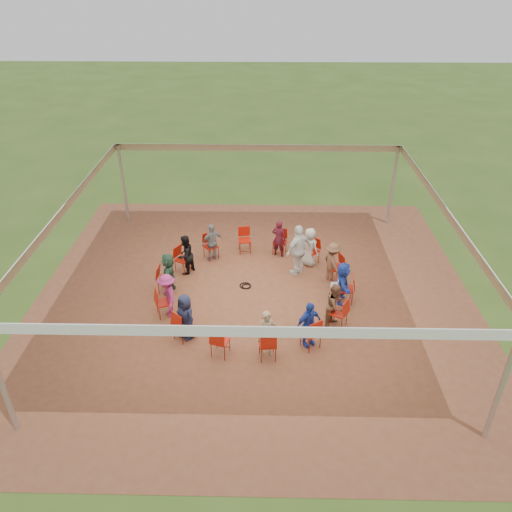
{
  "coord_description": "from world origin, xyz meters",
  "views": [
    {
      "loc": [
        0.3,
        -12.23,
        8.7
      ],
      "look_at": [
        0.04,
        0.3,
        1.24
      ],
      "focal_mm": 35.0,
      "sensor_mm": 36.0,
      "label": 1
    }
  ],
  "objects_px": {
    "chair_2": "(311,251)",
    "chair_7": "(165,279)",
    "chair_6": "(183,260)",
    "chair_8": "(164,302)",
    "chair_4": "(245,240)",
    "chair_11": "(268,344)",
    "chair_1": "(335,268)",
    "cable_coil": "(246,286)",
    "person_seated_4": "(212,242)",
    "person_seated_11": "(335,305)",
    "chair_0": "(346,289)",
    "person_seated_8": "(186,317)",
    "chair_9": "(183,325)",
    "laptop": "(337,284)",
    "person_seated_3": "(279,238)",
    "person_seated_1": "(332,262)",
    "chair_5": "(211,246)",
    "person_seated_10": "(308,324)",
    "chair_3": "(280,242)",
    "person_seated_2": "(309,247)",
    "person_seated_5": "(185,255)",
    "person_seated_0": "(343,283)",
    "person_seated_7": "(168,295)",
    "standing_person": "(299,250)",
    "chair_10": "(220,341)",
    "person_seated_6": "(169,273)",
    "chair_13": "(339,313)",
    "person_seated_9": "(267,334)",
    "chair_12": "(311,333)"
  },
  "relations": [
    {
      "from": "chair_0",
      "to": "person_seated_11",
      "type": "relative_size",
      "value": 0.68
    },
    {
      "from": "chair_5",
      "to": "chair_4",
      "type": "bearing_deg",
      "value": 167.14
    },
    {
      "from": "person_seated_1",
      "to": "person_seated_8",
      "type": "height_order",
      "value": "same"
    },
    {
      "from": "chair_8",
      "to": "person_seated_3",
      "type": "relative_size",
      "value": 0.68
    },
    {
      "from": "chair_2",
      "to": "chair_7",
      "type": "relative_size",
      "value": 1.0
    },
    {
      "from": "cable_coil",
      "to": "chair_4",
      "type": "bearing_deg",
      "value": 92.99
    },
    {
      "from": "chair_6",
      "to": "person_seated_4",
      "type": "height_order",
      "value": "person_seated_4"
    },
    {
      "from": "chair_4",
      "to": "person_seated_0",
      "type": "height_order",
      "value": "person_seated_0"
    },
    {
      "from": "chair_5",
      "to": "person_seated_1",
      "type": "height_order",
      "value": "person_seated_1"
    },
    {
      "from": "chair_13",
      "to": "person_seated_8",
      "type": "distance_m",
      "value": 4.11
    },
    {
      "from": "person_seated_10",
      "to": "cable_coil",
      "type": "bearing_deg",
      "value": 88.85
    },
    {
      "from": "person_seated_2",
      "to": "laptop",
      "type": "bearing_deg",
      "value": 150.47
    },
    {
      "from": "person_seated_4",
      "to": "cable_coil",
      "type": "relative_size",
      "value": 3.64
    },
    {
      "from": "chair_8",
      "to": "person_seated_0",
      "type": "xyz_separation_m",
      "value": [
        5.06,
        0.77,
        0.21
      ]
    },
    {
      "from": "chair_10",
      "to": "person_seated_6",
      "type": "height_order",
      "value": "person_seated_6"
    },
    {
      "from": "chair_9",
      "to": "laptop",
      "type": "bearing_deg",
      "value": 65.8
    },
    {
      "from": "chair_5",
      "to": "chair_8",
      "type": "distance_m",
      "value": 3.35
    },
    {
      "from": "chair_4",
      "to": "chair_11",
      "type": "height_order",
      "value": "same"
    },
    {
      "from": "chair_11",
      "to": "person_seated_3",
      "type": "xyz_separation_m",
      "value": [
        0.37,
        5.11,
        0.21
      ]
    },
    {
      "from": "cable_coil",
      "to": "chair_5",
      "type": "bearing_deg",
      "value": 125.83
    },
    {
      "from": "person_seated_4",
      "to": "person_seated_11",
      "type": "xyz_separation_m",
      "value": [
        3.66,
        -3.42,
        0.0
      ]
    },
    {
      "from": "chair_0",
      "to": "person_seated_8",
      "type": "height_order",
      "value": "person_seated_8"
    },
    {
      "from": "chair_8",
      "to": "cable_coil",
      "type": "height_order",
      "value": "chair_8"
    },
    {
      "from": "chair_7",
      "to": "person_seated_8",
      "type": "distance_m",
      "value": 2.29
    },
    {
      "from": "chair_0",
      "to": "chair_5",
      "type": "xyz_separation_m",
      "value": [
        -4.18,
        2.43,
        0.0
      ]
    },
    {
      "from": "person_seated_2",
      "to": "person_seated_5",
      "type": "height_order",
      "value": "same"
    },
    {
      "from": "person_seated_7",
      "to": "chair_3",
      "type": "bearing_deg",
      "value": 116.34
    },
    {
      "from": "person_seated_3",
      "to": "chair_0",
      "type": "bearing_deg",
      "value": 143.07
    },
    {
      "from": "chair_3",
      "to": "person_seated_10",
      "type": "relative_size",
      "value": 0.68
    },
    {
      "from": "person_seated_1",
      "to": "chair_7",
      "type": "bearing_deg",
      "value": 76.84
    },
    {
      "from": "chair_12",
      "to": "person_seated_0",
      "type": "relative_size",
      "value": 0.68
    },
    {
      "from": "chair_6",
      "to": "standing_person",
      "type": "relative_size",
      "value": 0.52
    },
    {
      "from": "person_seated_8",
      "to": "person_seated_4",
      "type": "bearing_deg",
      "value": 128.57
    },
    {
      "from": "person_seated_0",
      "to": "person_seated_9",
      "type": "distance_m",
      "value": 3.2
    },
    {
      "from": "person_seated_8",
      "to": "person_seated_2",
      "type": "bearing_deg",
      "value": 90.0
    },
    {
      "from": "chair_2",
      "to": "chair_4",
      "type": "xyz_separation_m",
      "value": [
        -2.22,
        0.69,
        0.0
      ]
    },
    {
      "from": "chair_1",
      "to": "cable_coil",
      "type": "xyz_separation_m",
      "value": [
        -2.78,
        -0.45,
        -0.43
      ]
    },
    {
      "from": "chair_9",
      "to": "person_seated_10",
      "type": "xyz_separation_m",
      "value": [
        3.27,
        -0.16,
        0.21
      ]
    },
    {
      "from": "person_seated_2",
      "to": "person_seated_4",
      "type": "bearing_deg",
      "value": 38.57
    },
    {
      "from": "person_seated_1",
      "to": "chair_8",
      "type": "bearing_deg",
      "value": 90.0
    },
    {
      "from": "chair_3",
      "to": "chair_7",
      "type": "bearing_deg",
      "value": 51.43
    },
    {
      "from": "chair_11",
      "to": "person_seated_8",
      "type": "relative_size",
      "value": 0.68
    },
    {
      "from": "chair_9",
      "to": "person_seated_8",
      "type": "bearing_deg",
      "value": 90.0
    },
    {
      "from": "chair_4",
      "to": "person_seated_4",
      "type": "distance_m",
      "value": 1.19
    },
    {
      "from": "chair_4",
      "to": "person_seated_8",
      "type": "xyz_separation_m",
      "value": [
        -1.36,
        -4.53,
        0.21
      ]
    },
    {
      "from": "chair_5",
      "to": "chair_7",
      "type": "relative_size",
      "value": 1.0
    },
    {
      "from": "chair_10",
      "to": "person_seated_0",
      "type": "bearing_deg",
      "value": 52.47
    },
    {
      "from": "chair_5",
      "to": "person_seated_0",
      "type": "distance_m",
      "value": 4.74
    },
    {
      "from": "chair_6",
      "to": "chair_8",
      "type": "relative_size",
      "value": 1.0
    },
    {
      "from": "person_seated_1",
      "to": "chair_6",
      "type": "bearing_deg",
      "value": 63.66
    }
  ]
}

